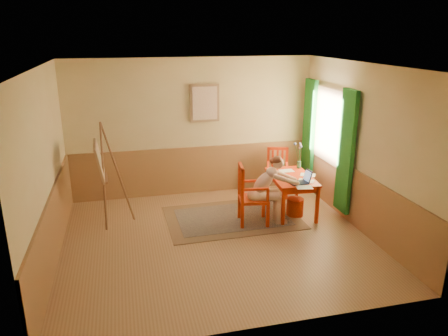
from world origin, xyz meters
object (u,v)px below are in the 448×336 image
object	(u,v)px
chair_back	(277,172)
easel	(102,165)
figure	(268,187)
laptop	(301,180)
chair_left	(250,195)
table	(291,181)

from	to	relation	value
chair_back	easel	world-z (taller)	easel
chair_back	easel	bearing A→B (deg)	-170.20
figure	laptop	distance (m)	0.62
chair_left	laptop	xyz separation A→B (m)	(0.91, -0.08, 0.22)
chair_left	laptop	bearing A→B (deg)	-5.28
chair_back	easel	size ratio (longest dim) A/B	0.54
easel	chair_left	bearing A→B (deg)	-14.26
chair_left	chair_back	xyz separation A→B (m)	(0.96, 1.23, -0.05)
chair_back	easel	distance (m)	3.54
laptop	easel	xyz separation A→B (m)	(-3.40, 0.72, 0.33)
laptop	easel	world-z (taller)	easel
easel	chair_back	bearing A→B (deg)	9.80
table	laptop	xyz separation A→B (m)	(0.03, -0.39, 0.14)
chair_left	figure	size ratio (longest dim) A/B	0.88
table	chair_back	distance (m)	0.94
table	laptop	world-z (taller)	laptop
chair_back	laptop	distance (m)	1.34
chair_back	figure	size ratio (longest dim) A/B	0.80
chair_back	easel	xyz separation A→B (m)	(-3.44, -0.59, 0.60)
chair_left	chair_back	size ratio (longest dim) A/B	1.10
chair_left	easel	size ratio (longest dim) A/B	0.59
easel	table	bearing A→B (deg)	-5.57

